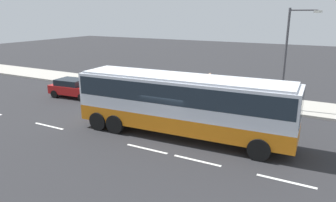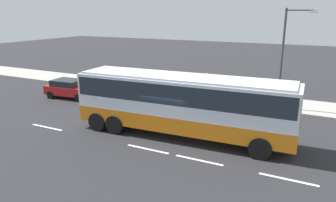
{
  "view_description": "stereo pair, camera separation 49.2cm",
  "coord_description": "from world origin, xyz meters",
  "px_view_note": "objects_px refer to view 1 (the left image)",
  "views": [
    {
      "loc": [
        7.93,
        -14.9,
        6.75
      ],
      "look_at": [
        -0.16,
        -0.04,
        2.04
      ],
      "focal_mm": 34.01,
      "sensor_mm": 36.0,
      "label": 1
    },
    {
      "loc": [
        7.49,
        -15.13,
        6.75
      ],
      "look_at": [
        -0.16,
        -0.04,
        2.04
      ],
      "focal_mm": 34.01,
      "sensor_mm": 36.0,
      "label": 2
    }
  ],
  "objects_px": {
    "car_red_compact": "(74,88)",
    "street_lamp": "(289,52)",
    "coach_bus": "(182,100)",
    "pedestrian_at_crossing": "(210,82)",
    "pedestrian_near_curb": "(203,86)"
  },
  "relations": [
    {
      "from": "pedestrian_near_curb",
      "to": "street_lamp",
      "type": "relative_size",
      "value": 0.22
    },
    {
      "from": "coach_bus",
      "to": "street_lamp",
      "type": "relative_size",
      "value": 1.77
    },
    {
      "from": "car_red_compact",
      "to": "street_lamp",
      "type": "relative_size",
      "value": 0.61
    },
    {
      "from": "coach_bus",
      "to": "street_lamp",
      "type": "height_order",
      "value": "street_lamp"
    },
    {
      "from": "car_red_compact",
      "to": "street_lamp",
      "type": "xyz_separation_m",
      "value": [
        15.89,
        4.25,
        3.36
      ]
    },
    {
      "from": "pedestrian_at_crossing",
      "to": "street_lamp",
      "type": "xyz_separation_m",
      "value": [
        6.24,
        -1.55,
        2.98
      ]
    },
    {
      "from": "car_red_compact",
      "to": "street_lamp",
      "type": "bearing_deg",
      "value": 10.2
    },
    {
      "from": "coach_bus",
      "to": "car_red_compact",
      "type": "distance_m",
      "value": 12.27
    },
    {
      "from": "coach_bus",
      "to": "pedestrian_at_crossing",
      "type": "xyz_separation_m",
      "value": [
        -2.01,
        9.37,
        -0.97
      ]
    },
    {
      "from": "coach_bus",
      "to": "street_lamp",
      "type": "distance_m",
      "value": 9.12
    },
    {
      "from": "pedestrian_at_crossing",
      "to": "street_lamp",
      "type": "relative_size",
      "value": 0.26
    },
    {
      "from": "coach_bus",
      "to": "pedestrian_near_curb",
      "type": "distance_m",
      "value": 8.68
    },
    {
      "from": "coach_bus",
      "to": "car_red_compact",
      "type": "bearing_deg",
      "value": 160.13
    },
    {
      "from": "coach_bus",
      "to": "car_red_compact",
      "type": "xyz_separation_m",
      "value": [
        -11.66,
        3.57,
        -1.35
      ]
    },
    {
      "from": "coach_bus",
      "to": "pedestrian_at_crossing",
      "type": "bearing_deg",
      "value": 99.27
    }
  ]
}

